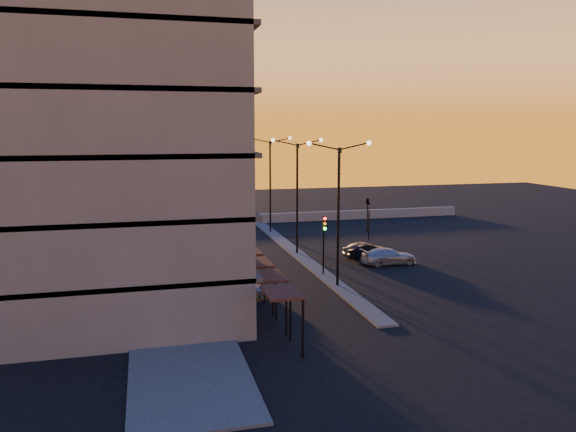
# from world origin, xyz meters

# --- Properties ---
(ground) EXTENTS (120.00, 120.00, 0.00)m
(ground) POSITION_xyz_m (0.00, 0.00, 0.00)
(ground) COLOR black
(ground) RESTS_ON ground
(sidewalk_west) EXTENTS (5.00, 40.00, 0.12)m
(sidewalk_west) POSITION_xyz_m (-10.50, 4.00, 0.06)
(sidewalk_west) COLOR #454543
(sidewalk_west) RESTS_ON ground
(median) EXTENTS (1.20, 36.00, 0.12)m
(median) POSITION_xyz_m (0.00, 10.00, 0.06)
(median) COLOR #454543
(median) RESTS_ON ground
(parapet) EXTENTS (44.00, 0.50, 1.00)m
(parapet) POSITION_xyz_m (2.00, 26.00, 0.50)
(parapet) COLOR slate
(parapet) RESTS_ON ground
(building) EXTENTS (14.35, 17.08, 25.00)m
(building) POSITION_xyz_m (-14.00, 0.03, 11.91)
(building) COLOR #67625B
(building) RESTS_ON ground
(streetlamp_near) EXTENTS (4.32, 0.32, 9.51)m
(streetlamp_near) POSITION_xyz_m (0.00, 0.00, 5.59)
(streetlamp_near) COLOR black
(streetlamp_near) RESTS_ON ground
(streetlamp_mid) EXTENTS (4.32, 0.32, 9.51)m
(streetlamp_mid) POSITION_xyz_m (0.00, 10.00, 5.59)
(streetlamp_mid) COLOR black
(streetlamp_mid) RESTS_ON ground
(streetlamp_far) EXTENTS (4.32, 0.32, 9.51)m
(streetlamp_far) POSITION_xyz_m (0.00, 20.00, 5.59)
(streetlamp_far) COLOR black
(streetlamp_far) RESTS_ON ground
(traffic_light_main) EXTENTS (0.28, 0.44, 4.25)m
(traffic_light_main) POSITION_xyz_m (0.00, 2.87, 2.89)
(traffic_light_main) COLOR black
(traffic_light_main) RESTS_ON ground
(signal_east_a) EXTENTS (0.13, 0.16, 3.60)m
(signal_east_a) POSITION_xyz_m (8.00, 14.00, 1.93)
(signal_east_a) COLOR black
(signal_east_a) RESTS_ON ground
(signal_east_b) EXTENTS (0.42, 1.99, 3.60)m
(signal_east_b) POSITION_xyz_m (9.50, 18.00, 3.10)
(signal_east_b) COLOR black
(signal_east_b) RESTS_ON ground
(car_hatchback) EXTENTS (3.75, 1.61, 1.26)m
(car_hatchback) POSITION_xyz_m (-6.50, -1.13, 0.63)
(car_hatchback) COLOR #B1B5B9
(car_hatchback) RESTS_ON ground
(car_sedan) EXTENTS (3.82, 1.60, 1.23)m
(car_sedan) POSITION_xyz_m (5.00, 7.14, 0.61)
(car_sedan) COLOR black
(car_sedan) RESTS_ON ground
(car_wagon) EXTENTS (4.33, 1.82, 1.25)m
(car_wagon) POSITION_xyz_m (5.86, 4.85, 0.62)
(car_wagon) COLOR #A9AAB1
(car_wagon) RESTS_ON ground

